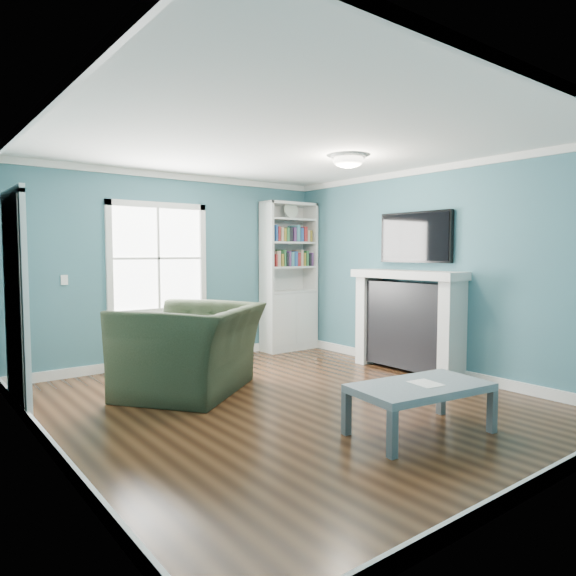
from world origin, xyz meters
TOP-DOWN VIEW (x-y plane):
  - floor at (0.00, 0.00)m, footprint 5.00×5.00m
  - room_walls at (0.00, 0.00)m, footprint 5.00×5.00m
  - trim at (0.00, 0.00)m, footprint 4.50×5.00m
  - window at (-0.30, 2.49)m, footprint 1.40×0.06m
  - bookshelf at (1.77, 2.30)m, footprint 0.90×0.35m
  - fireplace at (2.08, 0.20)m, footprint 0.44×1.58m
  - tv at (2.20, 0.20)m, footprint 0.06×1.10m
  - door at (-2.22, 1.40)m, footprint 0.12×0.98m
  - ceiling_fixture at (0.90, 0.10)m, footprint 0.38×0.38m
  - light_switch at (-1.50, 2.48)m, footprint 0.08×0.01m
  - recliner at (-0.57, 1.01)m, footprint 1.74×1.64m
  - coffee_table at (0.35, -1.35)m, footprint 1.25×0.79m
  - paper_sheet at (0.39, -1.37)m, footprint 0.24×0.29m

SIDE VIEW (x-z plane):
  - floor at x=0.00m, z-range 0.00..0.00m
  - coffee_table at x=0.35m, z-range 0.16..0.58m
  - paper_sheet at x=0.39m, z-range 0.43..0.43m
  - fireplace at x=2.08m, z-range -0.01..1.29m
  - recliner at x=-0.57m, z-range 0.00..1.28m
  - bookshelf at x=1.77m, z-range -0.23..2.08m
  - door at x=-2.22m, z-range -0.01..2.16m
  - light_switch at x=-1.50m, z-range 1.14..1.26m
  - trim at x=0.00m, z-range -0.06..2.54m
  - window at x=-0.30m, z-range 0.70..2.20m
  - room_walls at x=0.00m, z-range -0.92..4.08m
  - tv at x=2.20m, z-range 1.40..2.05m
  - ceiling_fixture at x=0.90m, z-range 2.47..2.63m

